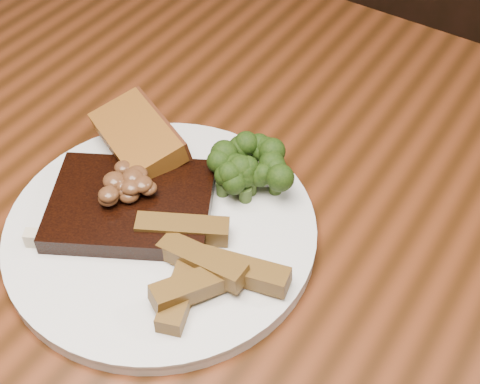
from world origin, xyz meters
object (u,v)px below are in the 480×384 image
object	(u,v)px
steak	(131,206)
plate	(161,232)
potato_wedges	(217,248)
chair_far	(426,54)
dining_table	(225,270)
garlic_bread	(139,151)

from	to	relation	value
steak	plate	bearing A→B (deg)	-27.65
plate	potato_wedges	bearing A→B (deg)	1.97
steak	potato_wedges	world-z (taller)	same
chair_far	plate	world-z (taller)	chair_far
steak	dining_table	bearing A→B (deg)	8.68
dining_table	chair_far	distance (m)	0.72
dining_table	chair_far	world-z (taller)	chair_far
steak	garlic_bread	distance (m)	0.08
chair_far	steak	xyz separation A→B (m)	(-0.05, -0.76, 0.24)
plate	garlic_bread	xyz separation A→B (m)	(-0.08, 0.07, 0.02)
chair_far	plate	size ratio (longest dim) A/B	3.09
steak	chair_far	bearing A→B (deg)	57.20
dining_table	plate	distance (m)	0.12
chair_far	potato_wedges	world-z (taller)	chair_far
plate	potato_wedges	xyz separation A→B (m)	(0.07, 0.00, 0.02)
chair_far	plate	distance (m)	0.79
dining_table	chair_far	size ratio (longest dim) A/B	1.66
chair_far	plate	xyz separation A→B (m)	(-0.02, -0.76, 0.23)
dining_table	plate	xyz separation A→B (m)	(-0.04, -0.06, 0.10)
steak	potato_wedges	bearing A→B (deg)	-27.13
potato_wedges	plate	bearing A→B (deg)	-178.03
dining_table	potato_wedges	bearing A→B (deg)	-61.35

